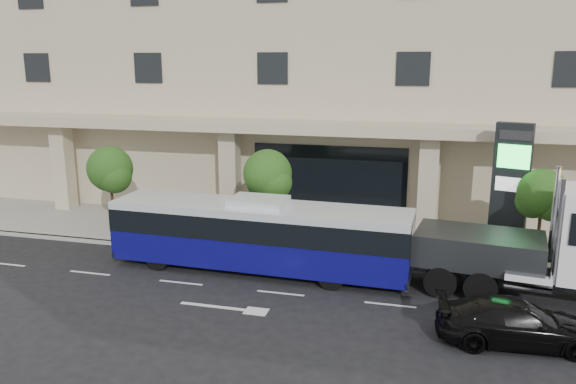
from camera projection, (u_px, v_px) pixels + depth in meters
name	position (u px, v px, depth m)	size (l,w,h in m)	color
ground	(291.00, 278.00, 22.12)	(120.00, 120.00, 0.00)	black
sidewalk	(317.00, 239.00, 26.81)	(120.00, 6.00, 0.15)	gray
curb	(302.00, 260.00, 23.99)	(120.00, 0.30, 0.15)	gray
convention_center	(353.00, 34.00, 34.38)	(60.00, 17.60, 20.00)	#C1AE90
tree_left	(110.00, 172.00, 27.25)	(2.27, 2.20, 4.22)	#422B19
tree_mid	(268.00, 177.00, 25.25)	(2.28, 2.20, 4.38)	#422B19
tree_right	(543.00, 197.00, 22.47)	(2.10, 2.00, 4.04)	#422B19
city_bus	(259.00, 234.00, 22.59)	(12.22, 2.93, 3.08)	black
tow_truck	(561.00, 250.00, 19.54)	(10.37, 3.66, 4.69)	#2D3033
black_sedan	(517.00, 323.00, 16.88)	(1.92, 4.72, 1.37)	black
signage_pylon	(510.00, 191.00, 23.30)	(1.52, 0.93, 5.79)	black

